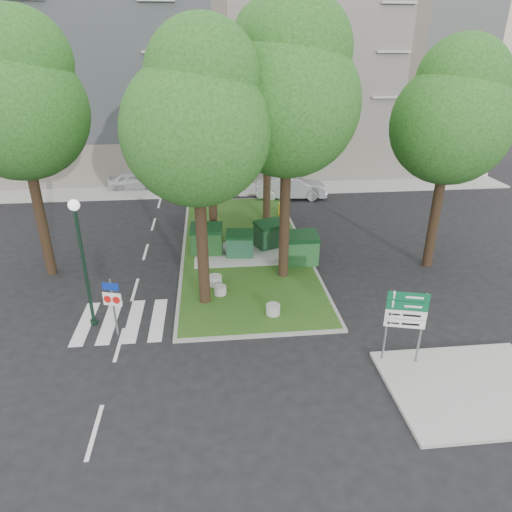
{
  "coord_description": "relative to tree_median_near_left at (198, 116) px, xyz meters",
  "views": [
    {
      "loc": [
        -1.13,
        -13.62,
        9.42
      ],
      "look_at": [
        0.57,
        2.54,
        2.0
      ],
      "focal_mm": 32.0,
      "sensor_mm": 36.0,
      "label": 1
    }
  ],
  "objects": [
    {
      "name": "directional_sign",
      "position": [
        6.21,
        -4.56,
        -5.52
      ],
      "size": [
        1.23,
        0.36,
        2.53
      ],
      "rotation": [
        0.0,
        0.0,
        -0.25
      ],
      "color": "slate",
      "rests_on": "sidewalk_corner"
    },
    {
      "name": "tree_median_near_right",
      "position": [
        3.5,
        2.0,
        0.67
      ],
      "size": [
        5.6,
        5.6,
        11.46
      ],
      "color": "black",
      "rests_on": "ground"
    },
    {
      "name": "tree_median_far",
      "position": [
        3.7,
        9.5,
        1.0
      ],
      "size": [
        5.8,
        5.8,
        11.93
      ],
      "color": "black",
      "rests_on": "ground"
    },
    {
      "name": "dumpster_d",
      "position": [
        4.41,
        3.14,
        -6.47
      ],
      "size": [
        1.63,
        1.15,
        1.52
      ],
      "rotation": [
        0.0,
        0.0,
        0.0
      ],
      "color": "#15461B",
      "rests_on": "median_island"
    },
    {
      "name": "apartment_building",
      "position": [
        1.41,
        23.44,
        0.68
      ],
      "size": [
        41.0,
        12.0,
        16.0
      ],
      "primitive_type": "cube",
      "color": "beige",
      "rests_on": "ground"
    },
    {
      "name": "traffic_sign_pole",
      "position": [
        -3.23,
        -1.96,
        -5.87
      ],
      "size": [
        0.66,
        0.23,
        2.26
      ],
      "rotation": [
        0.0,
        0.0,
        -0.29
      ],
      "color": "slate",
      "rests_on": "ground"
    },
    {
      "name": "sidewalk_corner",
      "position": [
        7.91,
        -6.06,
        -7.26
      ],
      "size": [
        5.0,
        4.0,
        0.12
      ],
      "primitive_type": "cube",
      "color": "#999993",
      "rests_on": "ground"
    },
    {
      "name": "bollard_right",
      "position": [
        2.5,
        -1.31,
        -7.0
      ],
      "size": [
        0.55,
        0.55,
        0.39
      ],
      "primitive_type": "cylinder",
      "color": "#989994",
      "rests_on": "median_island"
    },
    {
      "name": "street_lamp",
      "position": [
        -4.24,
        -1.13,
        -4.26
      ],
      "size": [
        0.39,
        0.39,
        4.86
      ],
      "color": "black",
      "rests_on": "ground"
    },
    {
      "name": "car_silver",
      "position": [
        5.81,
        13.67,
        -6.52
      ],
      "size": [
        4.91,
        1.99,
        1.58
      ],
      "primitive_type": "imported",
      "rotation": [
        0.0,
        0.0,
        1.5
      ],
      "color": "#A9ADB1",
      "rests_on": "ground"
    },
    {
      "name": "building_sidewalk",
      "position": [
        1.41,
        15.94,
        -7.26
      ],
      "size": [
        42.0,
        3.0,
        0.12
      ],
      "primitive_type": "cube",
      "color": "#999993",
      "rests_on": "ground"
    },
    {
      "name": "tree_median_near_left",
      "position": [
        0.0,
        0.0,
        0.0
      ],
      "size": [
        5.2,
        5.2,
        10.53
      ],
      "color": "black",
      "rests_on": "ground"
    },
    {
      "name": "tree_median_mid",
      "position": [
        0.5,
        6.5,
        -0.34
      ],
      "size": [
        4.8,
        4.8,
        9.99
      ],
      "color": "black",
      "rests_on": "ground"
    },
    {
      "name": "tree_street_right",
      "position": [
        10.5,
        2.5,
        -0.33
      ],
      "size": [
        5.0,
        5.0,
        10.06
      ],
      "color": "black",
      "rests_on": "ground"
    },
    {
      "name": "median_kerb",
      "position": [
        1.91,
        5.44,
        -7.27
      ],
      "size": [
        6.3,
        16.3,
        0.1
      ],
      "primitive_type": "cube",
      "color": "gray",
      "rests_on": "ground"
    },
    {
      "name": "zebra_crossing",
      "position": [
        -2.34,
        -1.06,
        -7.31
      ],
      "size": [
        5.0,
        3.0,
        0.01
      ],
      "primitive_type": "cube",
      "color": "silver",
      "rests_on": "ground"
    },
    {
      "name": "car_white",
      "position": [
        -5.12,
        16.94,
        -6.68
      ],
      "size": [
        3.73,
        1.53,
        1.27
      ],
      "primitive_type": "imported",
      "rotation": [
        0.0,
        0.0,
        1.56
      ],
      "color": "silver",
      "rests_on": "ground"
    },
    {
      "name": "dumpster_b",
      "position": [
        1.64,
        4.28,
        -6.6
      ],
      "size": [
        1.44,
        1.08,
        1.25
      ],
      "rotation": [
        0.0,
        0.0,
        -0.11
      ],
      "color": "#113C23",
      "rests_on": "median_island"
    },
    {
      "name": "litter_bin",
      "position": [
        4.61,
        10.02,
        -6.83
      ],
      "size": [
        0.42,
        0.42,
        0.73
      ],
      "primitive_type": "cylinder",
      "color": "gold",
      "rests_on": "median_island"
    },
    {
      "name": "dumpster_a",
      "position": [
        0.04,
        4.78,
        -6.5
      ],
      "size": [
        1.64,
        1.21,
        1.46
      ],
      "rotation": [
        0.0,
        0.0,
        -0.07
      ],
      "color": "#0E330F",
      "rests_on": "median_island"
    },
    {
      "name": "ground",
      "position": [
        1.41,
        -2.56,
        -7.32
      ],
      "size": [
        120.0,
        120.0,
        0.0
      ],
      "primitive_type": "plane",
      "color": "black",
      "rests_on": "ground"
    },
    {
      "name": "bollard_left",
      "position": [
        0.35,
        1.29,
        -6.99
      ],
      "size": [
        0.59,
        0.59,
        0.42
      ],
      "primitive_type": "cylinder",
      "color": "#9D9E99",
      "rests_on": "median_island"
    },
    {
      "name": "bollard_mid",
      "position": [
        0.54,
        0.46,
        -7.02
      ],
      "size": [
        0.51,
        0.51,
        0.36
      ],
      "primitive_type": "cylinder",
      "color": "#9B9A96",
      "rests_on": "median_island"
    },
    {
      "name": "median_island",
      "position": [
        1.91,
        5.44,
        -7.26
      ],
      "size": [
        6.0,
        16.0,
        0.12
      ],
      "primitive_type": "cube",
      "color": "#1F4112",
      "rests_on": "ground"
    },
    {
      "name": "dumpster_c",
      "position": [
        3.24,
        5.27,
        -6.55
      ],
      "size": [
        1.74,
        1.51,
        1.35
      ],
      "rotation": [
        0.0,
        0.0,
        0.41
      ],
      "color": "black",
      "rests_on": "median_island"
    },
    {
      "name": "tree_street_left",
      "position": [
        -7.0,
        3.5,
        0.33
      ],
      "size": [
        5.4,
        5.4,
        11.0
      ],
      "color": "black",
      "rests_on": "ground"
    }
  ]
}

